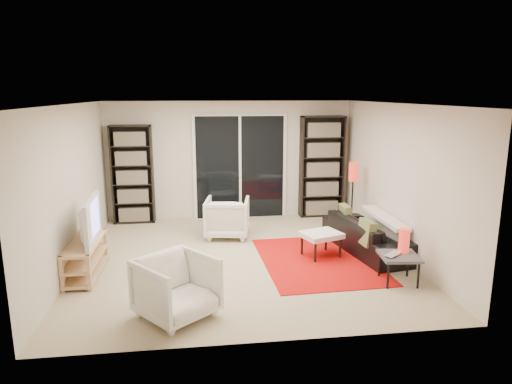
# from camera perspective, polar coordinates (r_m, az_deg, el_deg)

# --- Properties ---
(floor) EXTENTS (5.00, 5.00, 0.00)m
(floor) POSITION_cam_1_polar(r_m,az_deg,el_deg) (7.29, -1.66, -8.26)
(floor) COLOR tan
(floor) RESTS_ON ground
(wall_back) EXTENTS (5.00, 0.02, 2.40)m
(wall_back) POSITION_cam_1_polar(r_m,az_deg,el_deg) (9.42, -3.26, 3.99)
(wall_back) COLOR beige
(wall_back) RESTS_ON ground
(wall_front) EXTENTS (5.00, 0.02, 2.40)m
(wall_front) POSITION_cam_1_polar(r_m,az_deg,el_deg) (4.56, 1.46, -5.12)
(wall_front) COLOR beige
(wall_front) RESTS_ON ground
(wall_left) EXTENTS (0.02, 5.00, 2.40)m
(wall_left) POSITION_cam_1_polar(r_m,az_deg,el_deg) (7.16, -22.04, 0.44)
(wall_left) COLOR beige
(wall_left) RESTS_ON ground
(wall_right) EXTENTS (0.02, 5.00, 2.40)m
(wall_right) POSITION_cam_1_polar(r_m,az_deg,el_deg) (7.62, 17.33, 1.46)
(wall_right) COLOR beige
(wall_right) RESTS_ON ground
(ceiling) EXTENTS (5.00, 5.00, 0.02)m
(ceiling) POSITION_cam_1_polar(r_m,az_deg,el_deg) (6.83, -1.79, 10.95)
(ceiling) COLOR white
(ceiling) RESTS_ON wall_back
(sliding_door) EXTENTS (1.92, 0.08, 2.16)m
(sliding_door) POSITION_cam_1_polar(r_m,az_deg,el_deg) (9.42, -2.01, 3.09)
(sliding_door) COLOR white
(sliding_door) RESTS_ON ground
(bookshelf_left) EXTENTS (0.80, 0.30, 1.95)m
(bookshelf_left) POSITION_cam_1_polar(r_m,az_deg,el_deg) (9.35, -15.17, 2.12)
(bookshelf_left) COLOR black
(bookshelf_left) RESTS_ON ground
(bookshelf_right) EXTENTS (0.90, 0.30, 2.10)m
(bookshelf_right) POSITION_cam_1_polar(r_m,az_deg,el_deg) (9.60, 8.23, 3.14)
(bookshelf_right) COLOR black
(bookshelf_right) RESTS_ON ground
(tv_stand) EXTENTS (0.40, 1.25, 0.50)m
(tv_stand) POSITION_cam_1_polar(r_m,az_deg,el_deg) (7.01, -20.52, -7.65)
(tv_stand) COLOR tan
(tv_stand) RESTS_ON floor
(tv) EXTENTS (0.20, 1.09, 0.62)m
(tv) POSITION_cam_1_polar(r_m,az_deg,el_deg) (6.85, -20.70, -3.32)
(tv) COLOR black
(tv) RESTS_ON tv_stand
(rug) EXTENTS (1.79, 2.37, 0.01)m
(rug) POSITION_cam_1_polar(r_m,az_deg,el_deg) (7.25, 7.70, -8.45)
(rug) COLOR #BE0D0A
(rug) RESTS_ON floor
(sofa) EXTENTS (1.06, 2.00, 0.55)m
(sofa) POSITION_cam_1_polar(r_m,az_deg,el_deg) (7.74, 13.78, -5.22)
(sofa) COLOR black
(sofa) RESTS_ON floor
(armchair_back) EXTENTS (0.88, 0.90, 0.71)m
(armchair_back) POSITION_cam_1_polar(r_m,az_deg,el_deg) (8.27, -3.62, -3.18)
(armchair_back) COLOR silver
(armchair_back) RESTS_ON floor
(armchair_front) EXTENTS (1.11, 1.11, 0.73)m
(armchair_front) POSITION_cam_1_polar(r_m,az_deg,el_deg) (5.45, -9.90, -11.70)
(armchair_front) COLOR silver
(armchair_front) RESTS_ON floor
(ottoman) EXTENTS (0.71, 0.65, 0.40)m
(ottoman) POSITION_cam_1_polar(r_m,az_deg,el_deg) (7.32, 8.15, -5.42)
(ottoman) COLOR silver
(ottoman) RESTS_ON floor
(side_table) EXTENTS (0.56, 0.56, 0.40)m
(side_table) POSITION_cam_1_polar(r_m,az_deg,el_deg) (6.58, 17.46, -7.85)
(side_table) COLOR #47474C
(side_table) RESTS_ON floor
(laptop) EXTENTS (0.37, 0.35, 0.02)m
(laptop) POSITION_cam_1_polar(r_m,az_deg,el_deg) (6.51, 17.14, -7.55)
(laptop) COLOR silver
(laptop) RESTS_ON side_table
(table_lamp) EXTENTS (0.15, 0.15, 0.33)m
(table_lamp) POSITION_cam_1_polar(r_m,az_deg,el_deg) (6.64, 18.01, -5.81)
(table_lamp) COLOR red
(table_lamp) RESTS_ON side_table
(floor_lamp) EXTENTS (0.19, 0.19, 1.29)m
(floor_lamp) POSITION_cam_1_polar(r_m,az_deg,el_deg) (8.72, 12.04, 1.57)
(floor_lamp) COLOR black
(floor_lamp) RESTS_ON floor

